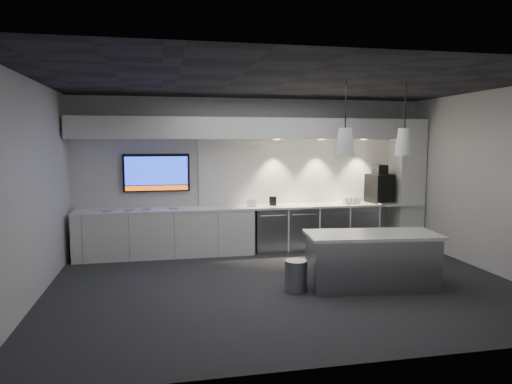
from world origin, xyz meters
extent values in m
plane|color=#2B2B2D|center=(0.00, 0.00, 0.00)|extent=(7.00, 7.00, 0.00)
plane|color=black|center=(0.00, 0.00, 3.00)|extent=(7.00, 7.00, 0.00)
plane|color=silver|center=(0.00, 2.50, 1.50)|extent=(7.00, 0.00, 7.00)
plane|color=silver|center=(0.00, -2.50, 1.50)|extent=(7.00, 0.00, 7.00)
plane|color=silver|center=(-3.50, 0.00, 1.50)|extent=(0.00, 7.00, 7.00)
plane|color=silver|center=(3.50, 0.00, 1.50)|extent=(0.00, 7.00, 7.00)
cube|color=white|center=(0.00, 2.17, 0.88)|extent=(6.80, 0.65, 0.04)
cube|color=white|center=(-1.75, 2.17, 0.43)|extent=(3.30, 0.63, 0.86)
cube|color=gray|center=(0.25, 2.17, 0.42)|extent=(0.60, 0.61, 0.85)
cube|color=gray|center=(0.88, 2.17, 0.42)|extent=(0.60, 0.61, 0.85)
cube|color=gray|center=(1.51, 2.17, 0.42)|extent=(0.60, 0.61, 0.85)
cube|color=gray|center=(2.14, 2.17, 0.42)|extent=(0.60, 0.61, 0.85)
cube|color=white|center=(1.20, 2.48, 1.55)|extent=(4.60, 0.03, 1.30)
cube|color=white|center=(0.00, 2.20, 2.40)|extent=(6.90, 0.60, 0.40)
cube|color=white|center=(3.20, 2.20, 1.30)|extent=(0.55, 0.55, 2.60)
cube|color=black|center=(-1.90, 2.45, 1.56)|extent=(1.25, 0.06, 0.72)
cube|color=#152ECC|center=(-1.90, 2.42, 1.60)|extent=(1.17, 0.00, 0.54)
cube|color=#E6540D|center=(-1.90, 2.42, 1.27)|extent=(1.17, 0.00, 0.09)
cube|color=gray|center=(1.22, -0.34, 0.39)|extent=(1.90, 0.93, 0.77)
cube|color=white|center=(1.22, -0.34, 0.79)|extent=(2.00, 1.03, 0.05)
cylinder|color=gray|center=(0.07, -0.29, 0.23)|extent=(0.33, 0.33, 0.46)
cube|color=black|center=(2.59, 2.20, 1.19)|extent=(0.49, 0.54, 0.58)
cube|color=black|center=(2.59, 2.20, 1.58)|extent=(0.27, 0.27, 0.19)
cube|color=gray|center=(2.59, 1.95, 0.92)|extent=(0.35, 0.25, 0.03)
cube|color=black|center=(0.32, 2.17, 0.99)|extent=(0.14, 0.06, 0.18)
cube|color=white|center=(-0.11, 2.12, 0.97)|extent=(0.18, 0.03, 0.14)
cube|color=#A3A3A3|center=(-2.79, 2.09, 0.91)|extent=(0.18, 0.18, 0.02)
cube|color=#A3A3A3|center=(-2.39, 2.08, 0.91)|extent=(0.20, 0.20, 0.02)
cube|color=#A3A3A3|center=(-2.09, 2.10, 0.91)|extent=(0.18, 0.18, 0.02)
cube|color=#A3A3A3|center=(-1.60, 2.14, 0.91)|extent=(0.18, 0.18, 0.02)
cone|color=white|center=(0.76, -0.34, 2.15)|extent=(0.27, 0.27, 0.39)
cylinder|color=black|center=(0.76, -0.34, 2.70)|extent=(0.02, 0.02, 0.70)
cone|color=white|center=(1.68, -0.34, 2.15)|extent=(0.27, 0.27, 0.39)
cylinder|color=black|center=(1.68, -0.34, 2.70)|extent=(0.02, 0.02, 0.70)
camera|label=1|loc=(-1.77, -6.45, 2.17)|focal=32.00mm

